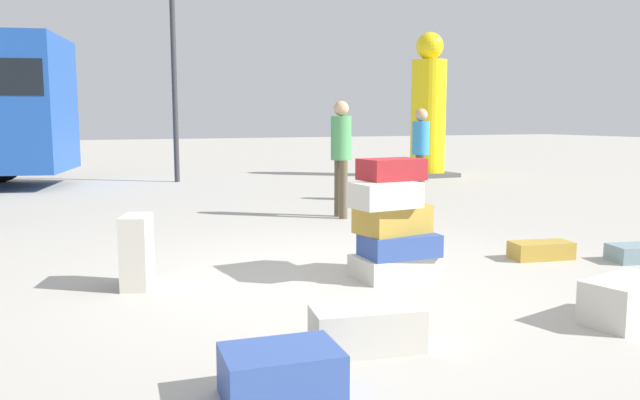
% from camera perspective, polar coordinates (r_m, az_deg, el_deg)
% --- Properties ---
extents(ground_plane, '(80.00, 80.00, 0.00)m').
position_cam_1_polar(ground_plane, '(5.80, 1.65, -7.10)').
color(ground_plane, '#ADA89E').
extents(suitcase_tower, '(0.83, 0.59, 1.09)m').
position_cam_1_polar(suitcase_tower, '(5.76, 6.66, -2.27)').
color(suitcase_tower, beige).
rests_on(suitcase_tower, ground).
extents(suitcase_tan_white_trunk, '(0.68, 0.41, 0.18)m').
position_cam_1_polar(suitcase_tan_white_trunk, '(6.95, 19.50, -4.34)').
color(suitcase_tan_white_trunk, '#B28C33').
rests_on(suitcase_tan_white_trunk, ground).
extents(suitcase_cream_upright_blue, '(0.34, 0.47, 0.63)m').
position_cam_1_polar(suitcase_cream_upright_blue, '(5.64, -16.36, -4.52)').
color(suitcase_cream_upright_blue, beige).
rests_on(suitcase_cream_upright_blue, ground).
extents(suitcase_navy_foreground_near, '(0.65, 0.48, 0.27)m').
position_cam_1_polar(suitcase_navy_foreground_near, '(3.40, -3.57, -15.50)').
color(suitcase_navy_foreground_near, '#334F99').
rests_on(suitcase_navy_foreground_near, ground).
extents(suitcase_cream_right_side, '(0.74, 0.44, 0.28)m').
position_cam_1_polar(suitcase_cream_right_side, '(4.03, 4.31, -11.65)').
color(suitcase_cream_right_side, beige).
rests_on(suitcase_cream_right_side, ground).
extents(suitcase_cream_foreground_far, '(0.75, 0.51, 0.32)m').
position_cam_1_polar(suitcase_cream_foreground_far, '(5.06, 26.11, -8.21)').
color(suitcase_cream_foreground_far, beige).
rests_on(suitcase_cream_foreground_far, ground).
extents(person_bearded_onlooker, '(0.30, 0.33, 1.63)m').
position_cam_1_polar(person_bearded_onlooker, '(11.10, 9.16, 4.86)').
color(person_bearded_onlooker, brown).
rests_on(person_bearded_onlooker, ground).
extents(person_tourist_with_camera, '(0.30, 0.34, 1.71)m').
position_cam_1_polar(person_tourist_with_camera, '(9.17, 1.93, 4.73)').
color(person_tourist_with_camera, brown).
rests_on(person_tourist_with_camera, ground).
extents(yellow_dummy_statue, '(1.21, 1.21, 3.57)m').
position_cam_1_polar(yellow_dummy_statue, '(16.04, 9.84, 7.77)').
color(yellow_dummy_statue, yellow).
rests_on(yellow_dummy_statue, ground).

